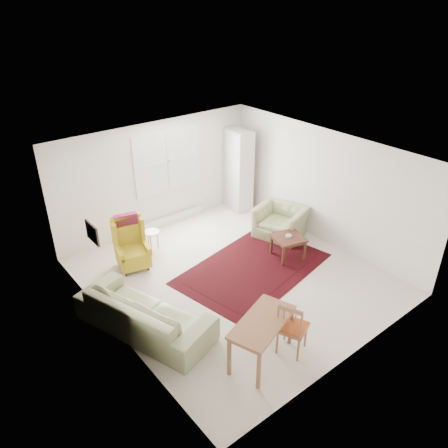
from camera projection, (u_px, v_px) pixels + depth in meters
room at (228, 216)px, 8.17m from camera, size 5.04×5.54×2.51m
rug at (253, 268)px, 8.84m from camera, size 3.33×2.47×0.03m
sofa at (144, 306)px, 7.07m from camera, size 1.62×2.53×0.95m
armchair at (280, 219)px, 9.87m from camera, size 1.21×1.29×0.82m
wingback_chair at (132, 244)px, 8.64m from camera, size 0.75×0.78×1.08m
coffee_table at (288, 247)px, 9.13m from camera, size 0.73×0.73×0.49m
stool at (152, 240)px, 9.40m from camera, size 0.41×0.41×0.45m
cabinet at (238, 170)px, 10.88m from camera, size 0.51×0.86×2.04m
desk at (261, 340)px, 6.55m from camera, size 1.29×0.93×0.73m
desk_chair at (293, 326)px, 6.65m from camera, size 0.55×0.55×0.96m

